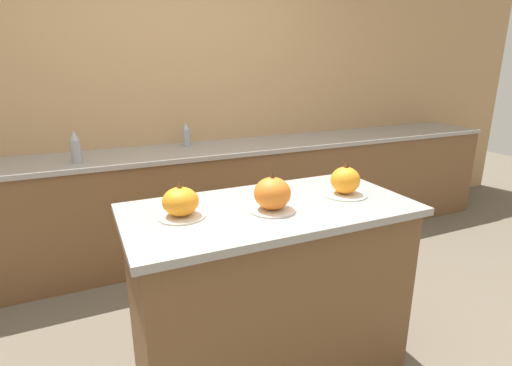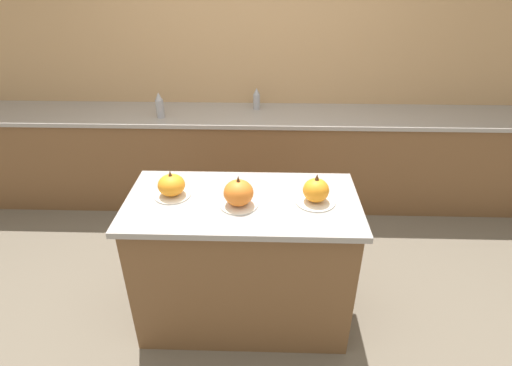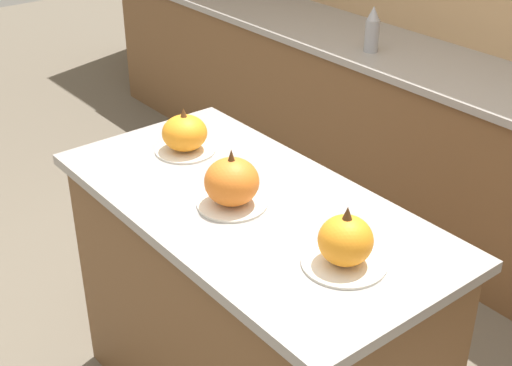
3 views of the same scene
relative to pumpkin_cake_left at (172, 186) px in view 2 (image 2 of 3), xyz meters
The scene contains 9 objects.
ground_plane 1.06m from the pumpkin_cake_left, ahead, with size 12.00×12.00×0.00m, color #665B4C.
wall_back 1.85m from the pumpkin_cake_left, 77.10° to the left, with size 8.00×0.06×2.50m.
kitchen_island 0.66m from the pumpkin_cake_left, ahead, with size 1.34×0.67×0.92m.
back_counter 1.60m from the pumpkin_cake_left, 74.31° to the left, with size 6.00×0.60×0.89m.
pumpkin_cake_left is the anchor object (origin of this frame).
pumpkin_cake_center 0.40m from the pumpkin_cake_left, 13.13° to the right, with size 0.22×0.22×0.19m.
pumpkin_cake_right 0.82m from the pumpkin_cake_left, ahead, with size 0.23×0.23×0.18m.
bottle_tall 1.40m from the pumpkin_cake_left, 106.19° to the left, with size 0.07×0.07×0.22m.
bottle_short 1.65m from the pumpkin_cake_left, 74.36° to the left, with size 0.06×0.06×0.20m.
Camera 2 is at (0.14, -1.93, 2.14)m, focal length 28.00 mm.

